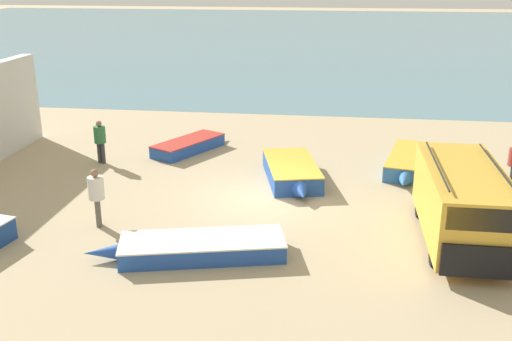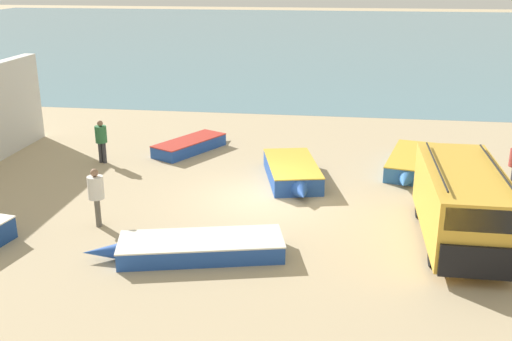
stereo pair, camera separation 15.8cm
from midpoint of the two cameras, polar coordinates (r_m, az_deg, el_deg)
ground_plane at (r=19.78m, az=0.37°, el=-2.76°), size 200.00×200.00×0.00m
sea_water at (r=70.66m, az=5.95°, el=12.78°), size 120.00×80.00×0.01m
parked_van at (r=17.32m, az=18.82°, el=-2.86°), size 2.02×5.29×2.25m
fishing_rowboat_0 at (r=25.08m, az=-6.44°, el=2.43°), size 2.66×3.96×0.51m
fishing_rowboat_1 at (r=16.01m, az=-5.90°, el=-7.31°), size 5.33×2.47×0.49m
fishing_rowboat_2 at (r=21.39m, az=3.23°, el=-0.17°), size 2.48×4.51×0.65m
fishing_rowboat_3 at (r=23.23m, az=14.40°, el=0.73°), size 2.42×4.79×0.60m
fisherman_0 at (r=18.04m, az=-15.21°, el=-2.03°), size 0.46×0.46×1.77m
fisherman_2 at (r=23.93m, az=-14.82°, el=3.01°), size 0.45×0.45×1.70m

